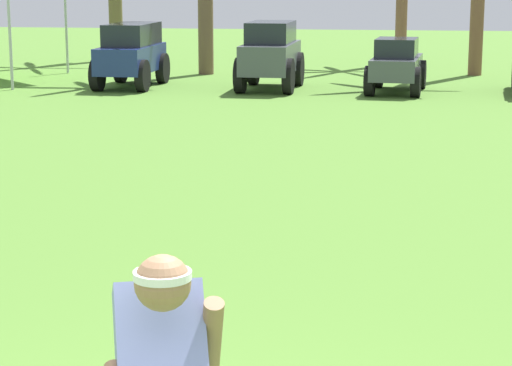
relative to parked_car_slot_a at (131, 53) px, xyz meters
name	(u,v)px	position (x,y,z in m)	size (l,w,h in m)	color
parked_car_slot_a	(131,53)	(0.00, 0.00, 0.00)	(1.17, 2.41, 1.34)	navy
parked_car_slot_b	(270,54)	(2.99, -0.06, 0.02)	(1.23, 2.38, 1.40)	#474C51
parked_car_slot_c	(396,65)	(5.60, -0.25, -0.16)	(1.27, 2.27, 1.10)	#474C51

